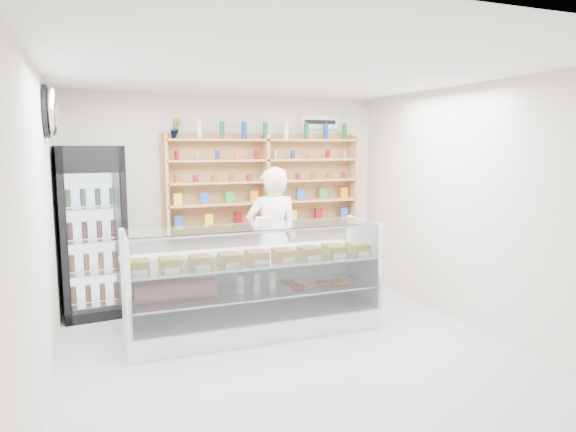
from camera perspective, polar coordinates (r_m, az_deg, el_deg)
name	(u,v)px	position (r m, az deg, el deg)	size (l,w,h in m)	color
room	(295,219)	(5.00, 0.77, -0.29)	(5.00, 5.00, 5.00)	silver
display_counter	(255,303)	(5.90, -3.72, -9.58)	(2.82, 0.84, 1.23)	white
shop_worker	(273,239)	(6.53, -1.72, -2.61)	(0.67, 0.44, 1.84)	silver
drinks_cooler	(92,231)	(6.79, -20.98, -1.58)	(0.83, 0.81, 2.10)	black
wall_shelving	(266,182)	(7.33, -2.49, 3.84)	(2.84, 0.28, 1.33)	tan
potted_plant	(176,128)	(7.01, -12.38, 9.50)	(0.15, 0.12, 0.27)	#1E6626
security_mirror	(52,111)	(5.80, -24.79, 10.53)	(0.15, 0.50, 0.50)	silver
wall_sign	(320,122)	(7.78, 3.54, 10.38)	(0.62, 0.03, 0.20)	white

